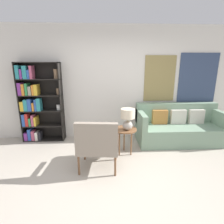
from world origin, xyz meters
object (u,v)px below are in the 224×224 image
(bookshelf, at_px, (36,103))
(couch, at_px, (179,128))
(armchair, at_px, (97,143))
(side_table, at_px, (125,132))
(table_lamp, at_px, (128,118))

(bookshelf, bearing_deg, couch, -3.96)
(armchair, height_order, side_table, armchair)
(armchair, distance_m, couch, 2.24)
(couch, height_order, side_table, couch)
(couch, distance_m, side_table, 1.48)
(armchair, distance_m, table_lamp, 0.84)
(armchair, xyz_separation_m, table_lamp, (0.58, 0.54, 0.27))
(couch, bearing_deg, armchair, -148.54)
(couch, distance_m, table_lamp, 1.53)
(side_table, xyz_separation_m, table_lamp, (0.04, -0.06, 0.32))
(table_lamp, bearing_deg, armchair, -136.82)
(bookshelf, height_order, table_lamp, bookshelf)
(couch, height_order, table_lamp, table_lamp)
(bookshelf, height_order, armchair, bookshelf)
(bookshelf, height_order, side_table, bookshelf)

